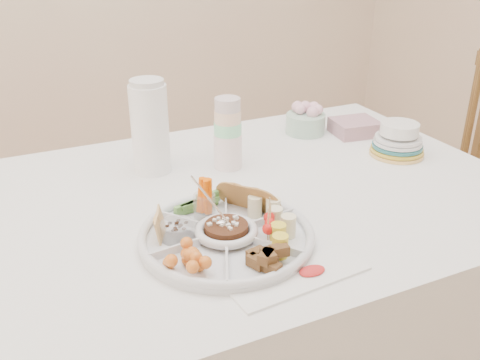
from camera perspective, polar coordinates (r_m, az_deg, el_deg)
name	(u,v)px	position (r m, az deg, el deg)	size (l,w,h in m)	color
dining_table	(235,310)	(1.60, -0.51, -13.68)	(1.52, 1.02, 0.76)	white
chair	(447,187)	(2.20, 21.24, -0.66)	(0.41, 0.41, 0.97)	brown
party_tray	(226,234)	(1.17, -1.46, -5.73)	(0.38, 0.38, 0.04)	silver
bean_dip	(226,231)	(1.17, -1.47, -5.42)	(0.10, 0.10, 0.04)	#402818
tortillas	(253,201)	(1.26, 1.44, -2.20)	(0.11, 0.11, 0.06)	gold
carrot_cucumber	(198,194)	(1.25, -4.50, -1.47)	(0.10, 0.10, 0.09)	#FF6102
pita_raisins	(166,226)	(1.17, -7.88, -4.88)	(0.11, 0.11, 0.06)	tan
cherries	(194,258)	(1.07, -4.93, -8.27)	(0.12, 0.12, 0.05)	orange
granola_chunks	(259,257)	(1.07, 2.08, -8.17)	(0.10, 0.10, 0.04)	#4A3719
banana_tomato	(286,218)	(1.16, 4.95, -4.07)	(0.11, 0.11, 0.09)	#F1D57B
cup_stack	(228,131)	(1.51, -1.32, 5.28)	(0.08, 0.08, 0.22)	silver
thermos	(150,126)	(1.49, -9.60, 5.72)	(0.10, 0.10, 0.27)	white
flower_bowl	(306,119)	(1.80, 7.02, 6.48)	(0.13, 0.13, 0.10)	#B5CBBC
napkin_stack	(355,127)	(1.83, 12.15, 5.53)	(0.14, 0.12, 0.05)	#B3818D
plate_stack	(398,139)	(1.68, 16.52, 4.25)	(0.16, 0.16, 0.10)	yellow
placemat	(299,277)	(1.08, 6.31, -10.26)	(0.29, 0.10, 0.01)	white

